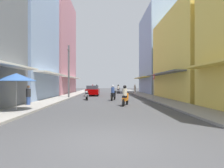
{
  "coord_description": "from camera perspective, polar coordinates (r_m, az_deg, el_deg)",
  "views": [
    {
      "loc": [
        -0.07,
        -5.31,
        1.65
      ],
      "look_at": [
        0.55,
        17.32,
        1.67
      ],
      "focal_mm": 30.15,
      "sensor_mm": 36.0,
      "label": 1
    }
  ],
  "objects": [
    {
      "name": "motorbike_red",
      "position": [
        37.05,
        -5.95,
        -1.51
      ],
      "size": [
        0.78,
        1.73,
        1.58
      ],
      "color": "black",
      "rests_on": "ground"
    },
    {
      "name": "motorbike_white",
      "position": [
        33.31,
        1.97,
        -1.68
      ],
      "size": [
        0.66,
        1.78,
        1.58
      ],
      "color": "black",
      "rests_on": "ground"
    },
    {
      "name": "motorbike_blue",
      "position": [
        32.71,
        -4.58,
        -1.71
      ],
      "size": [
        0.55,
        1.8,
        1.58
      ],
      "color": "black",
      "rests_on": "ground"
    },
    {
      "name": "building_right_far",
      "position": [
        34.48,
        14.68,
        8.89
      ],
      "size": [
        7.05,
        10.79,
        14.03
      ],
      "color": "#8CA5CC",
      "rests_on": "ground"
    },
    {
      "name": "vendor_umbrella",
      "position": [
        12.17,
        -27.03,
        1.88
      ],
      "size": [
        2.28,
        2.28,
        2.29
      ],
      "color": "#99999E",
      "rests_on": "ground"
    },
    {
      "name": "utility_pole",
      "position": [
        22.64,
        -13.0,
        3.8
      ],
      "size": [
        0.2,
        1.2,
        6.19
      ],
      "color": "#4C4C4F",
      "rests_on": "ground"
    },
    {
      "name": "sidewalk_right",
      "position": [
        25.81,
        10.64,
        -3.58
      ],
      "size": [
        2.18,
        55.72,
        0.12
      ],
      "primitive_type": "cube",
      "color": "gray",
      "rests_on": "ground"
    },
    {
      "name": "motorbike_silver",
      "position": [
        19.93,
        -7.69,
        -3.35
      ],
      "size": [
        0.61,
        1.79,
        0.96
      ],
      "color": "black",
      "rests_on": "ground"
    },
    {
      "name": "motorbike_orange",
      "position": [
        14.54,
        4.05,
        -3.79
      ],
      "size": [
        0.75,
        1.74,
        1.58
      ],
      "color": "black",
      "rests_on": "ground"
    },
    {
      "name": "pedestrian_crossing",
      "position": [
        15.36,
        -24.02,
        -3.3
      ],
      "size": [
        0.34,
        0.34,
        1.57
      ],
      "color": "#334C8C",
      "rests_on": "ground"
    },
    {
      "name": "building_right_mid",
      "position": [
        22.79,
        23.38,
        7.66
      ],
      "size": [
        7.05,
        11.85,
        9.42
      ],
      "color": "#EFD159",
      "rests_on": "ground"
    },
    {
      "name": "parked_car",
      "position": [
        27.0,
        -5.84,
        -1.99
      ],
      "size": [
        1.78,
        4.11,
        1.45
      ],
      "color": "#8C0000",
      "rests_on": "ground"
    },
    {
      "name": "building_left_mid",
      "position": [
        23.26,
        -25.97,
        11.91
      ],
      "size": [
        7.05,
        9.38,
        12.95
      ],
      "color": "#8CA5CC",
      "rests_on": "ground"
    },
    {
      "name": "motorbike_black",
      "position": [
        19.16,
        0.36,
        -2.89
      ],
      "size": [
        0.68,
        1.77,
        1.58
      ],
      "color": "black",
      "rests_on": "ground"
    },
    {
      "name": "street_sign_no_entry",
      "position": [
        18.49,
        12.54,
        0.15
      ],
      "size": [
        0.07,
        0.6,
        2.65
      ],
      "color": "gray",
      "rests_on": "ground"
    },
    {
      "name": "ground_plane",
      "position": [
        25.23,
        -1.42,
        -3.8
      ],
      "size": [
        104.99,
        104.99,
        0.0
      ],
      "primitive_type": "plane",
      "color": "#424244"
    },
    {
      "name": "pedestrian_midway",
      "position": [
        32.6,
        6.95,
        -1.56
      ],
      "size": [
        0.34,
        0.34,
        1.59
      ],
      "color": "beige",
      "rests_on": "ground"
    },
    {
      "name": "building_left_far",
      "position": [
        34.6,
        -17.64,
        10.99
      ],
      "size": [
        7.05,
        12.99,
        16.57
      ],
      "color": "#B7727F",
      "rests_on": "ground"
    },
    {
      "name": "sidewalk_left",
      "position": [
        25.78,
        -13.49,
        -3.59
      ],
      "size": [
        2.18,
        55.72,
        0.12
      ],
      "primitive_type": "cube",
      "color": "#9E9991",
      "rests_on": "ground"
    }
  ]
}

